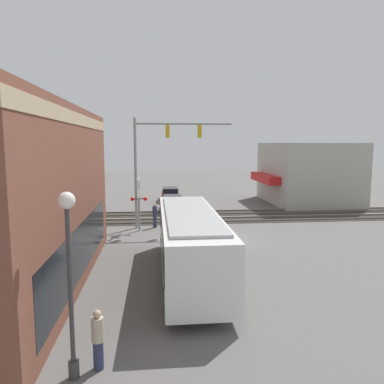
{
  "coord_description": "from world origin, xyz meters",
  "views": [
    {
      "loc": [
        -23.2,
        4.32,
        6.17
      ],
      "look_at": [
        3.78,
        1.69,
        2.64
      ],
      "focal_mm": 35.0,
      "sensor_mm": 36.0,
      "label": 1
    }
  ],
  "objects_px": {
    "crossing_signal": "(139,199)",
    "streetlamp": "(69,270)",
    "parked_car_red": "(170,195)",
    "pedestrian_at_crossing": "(155,215)",
    "parked_car_blue": "(173,204)",
    "pedestrian_by_lamp": "(98,339)",
    "city_bus": "(190,241)"
  },
  "relations": [
    {
      "from": "crossing_signal",
      "to": "streetlamp",
      "type": "relative_size",
      "value": 0.76
    },
    {
      "from": "parked_car_red",
      "to": "pedestrian_at_crossing",
      "type": "height_order",
      "value": "pedestrian_at_crossing"
    },
    {
      "from": "parked_car_red",
      "to": "pedestrian_at_crossing",
      "type": "xyz_separation_m",
      "value": [
        -12.77,
        1.61,
        0.25
      ]
    },
    {
      "from": "crossing_signal",
      "to": "parked_car_blue",
      "type": "height_order",
      "value": "crossing_signal"
    },
    {
      "from": "crossing_signal",
      "to": "parked_car_red",
      "type": "xyz_separation_m",
      "value": [
        13.74,
        -2.71,
        -1.62
      ]
    },
    {
      "from": "crossing_signal",
      "to": "parked_car_blue",
      "type": "relative_size",
      "value": 0.83
    },
    {
      "from": "pedestrian_at_crossing",
      "to": "parked_car_red",
      "type": "bearing_deg",
      "value": -7.2
    },
    {
      "from": "parked_car_red",
      "to": "pedestrian_by_lamp",
      "type": "xyz_separation_m",
      "value": [
        -30.15,
        3.15,
        0.19
      ]
    },
    {
      "from": "city_bus",
      "to": "pedestrian_by_lamp",
      "type": "distance_m",
      "value": 7.61
    },
    {
      "from": "crossing_signal",
      "to": "pedestrian_by_lamp",
      "type": "height_order",
      "value": "crossing_signal"
    },
    {
      "from": "streetlamp",
      "to": "parked_car_red",
      "type": "bearing_deg",
      "value": -6.98
    },
    {
      "from": "crossing_signal",
      "to": "parked_car_blue",
      "type": "distance_m",
      "value": 8.23
    },
    {
      "from": "crossing_signal",
      "to": "parked_car_red",
      "type": "bearing_deg",
      "value": -11.16
    },
    {
      "from": "pedestrian_by_lamp",
      "to": "pedestrian_at_crossing",
      "type": "distance_m",
      "value": 17.45
    },
    {
      "from": "parked_car_blue",
      "to": "pedestrian_by_lamp",
      "type": "relative_size",
      "value": 2.7
    },
    {
      "from": "parked_car_red",
      "to": "pedestrian_by_lamp",
      "type": "bearing_deg",
      "value": 174.04
    },
    {
      "from": "city_bus",
      "to": "parked_car_blue",
      "type": "relative_size",
      "value": 2.36
    },
    {
      "from": "city_bus",
      "to": "crossing_signal",
      "type": "distance_m",
      "value": 9.93
    },
    {
      "from": "crossing_signal",
      "to": "streetlamp",
      "type": "bearing_deg",
      "value": 176.5
    },
    {
      "from": "streetlamp",
      "to": "pedestrian_by_lamp",
      "type": "bearing_deg",
      "value": -58.89
    },
    {
      "from": "city_bus",
      "to": "pedestrian_at_crossing",
      "type": "distance_m",
      "value": 10.66
    },
    {
      "from": "streetlamp",
      "to": "parked_car_blue",
      "type": "height_order",
      "value": "streetlamp"
    },
    {
      "from": "parked_car_blue",
      "to": "parked_car_red",
      "type": "relative_size",
      "value": 1.05
    },
    {
      "from": "crossing_signal",
      "to": "city_bus",
      "type": "bearing_deg",
      "value": -164.13
    },
    {
      "from": "parked_car_red",
      "to": "pedestrian_by_lamp",
      "type": "height_order",
      "value": "pedestrian_by_lamp"
    },
    {
      "from": "parked_car_blue",
      "to": "parked_car_red",
      "type": "height_order",
      "value": "parked_car_red"
    },
    {
      "from": "city_bus",
      "to": "streetlamp",
      "type": "relative_size",
      "value": 2.18
    },
    {
      "from": "parked_car_red",
      "to": "pedestrian_by_lamp",
      "type": "distance_m",
      "value": 30.31
    },
    {
      "from": "streetlamp",
      "to": "city_bus",
      "type": "bearing_deg",
      "value": -27.3
    },
    {
      "from": "parked_car_red",
      "to": "city_bus",
      "type": "bearing_deg",
      "value": 180.0
    },
    {
      "from": "crossing_signal",
      "to": "pedestrian_at_crossing",
      "type": "distance_m",
      "value": 2.01
    },
    {
      "from": "pedestrian_at_crossing",
      "to": "streetlamp",
      "type": "bearing_deg",
      "value": 173.18
    }
  ]
}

